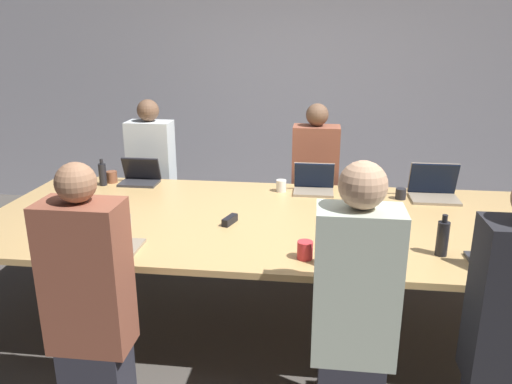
% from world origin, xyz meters
% --- Properties ---
extents(ground_plane, '(24.00, 24.00, 0.00)m').
position_xyz_m(ground_plane, '(0.00, 0.00, 0.00)').
color(ground_plane, '#4C4742').
extents(curtain_wall, '(12.00, 0.06, 2.80)m').
position_xyz_m(curtain_wall, '(0.00, 2.51, 1.40)').
color(curtain_wall, '#9999A3').
rests_on(curtain_wall, ground_plane).
extents(conference_table, '(4.07, 1.66, 0.77)m').
position_xyz_m(conference_table, '(0.00, 0.00, 0.73)').
color(conference_table, tan).
rests_on(conference_table, ground_plane).
extents(laptop_near_midright, '(0.32, 0.23, 0.24)m').
position_xyz_m(laptop_near_midright, '(0.43, -0.66, 0.84)').
color(laptop_near_midright, '#333338').
rests_on(laptop_near_midright, conference_table).
extents(person_near_midright, '(0.40, 0.24, 1.45)m').
position_xyz_m(person_near_midright, '(0.43, -1.02, 0.71)').
color(person_near_midright, '#2D2D38').
rests_on(person_near_midright, ground_plane).
extents(cup_near_midright, '(0.09, 0.09, 0.10)m').
position_xyz_m(cup_near_midright, '(0.18, -0.62, 0.83)').
color(cup_near_midright, red).
rests_on(cup_near_midright, conference_table).
extents(laptop_far_left, '(0.32, 0.22, 0.22)m').
position_xyz_m(laptop_far_left, '(-1.24, 0.69, 0.84)').
color(laptop_far_left, '#333338').
rests_on(laptop_far_left, conference_table).
extents(person_far_left, '(0.40, 0.24, 1.42)m').
position_xyz_m(person_far_left, '(-1.29, 1.11, 0.69)').
color(person_far_left, '#2D2D38').
rests_on(person_far_left, ground_plane).
extents(cup_far_left, '(0.09, 0.09, 0.10)m').
position_xyz_m(cup_far_left, '(-1.49, 0.68, 0.82)').
color(cup_far_left, brown).
rests_on(cup_far_left, conference_table).
extents(bottle_far_left, '(0.06, 0.06, 0.22)m').
position_xyz_m(bottle_far_left, '(-1.53, 0.60, 0.87)').
color(bottle_far_left, black).
rests_on(bottle_far_left, conference_table).
extents(laptop_near_left, '(0.34, 0.25, 0.26)m').
position_xyz_m(laptop_near_left, '(-0.95, -0.67, 0.85)').
color(laptop_near_left, gray).
rests_on(laptop_near_left, conference_table).
extents(person_near_left, '(0.40, 0.24, 1.42)m').
position_xyz_m(person_near_left, '(-0.88, -1.10, 0.68)').
color(person_near_left, '#2D2D38').
rests_on(person_near_left, ground_plane).
extents(laptop_near_right, '(0.32, 0.25, 0.24)m').
position_xyz_m(laptop_near_right, '(1.23, -0.60, 0.84)').
color(laptop_near_right, '#333338').
rests_on(laptop_near_right, conference_table).
extents(bottle_near_right, '(0.07, 0.07, 0.24)m').
position_xyz_m(bottle_near_right, '(0.94, -0.47, 0.88)').
color(bottle_near_right, black).
rests_on(bottle_near_right, conference_table).
extents(laptop_far_center, '(0.32, 0.23, 0.23)m').
position_xyz_m(laptop_far_center, '(0.20, 0.63, 0.84)').
color(laptop_far_center, gray).
rests_on(laptop_far_center, conference_table).
extents(person_far_center, '(0.40, 0.24, 1.42)m').
position_xyz_m(person_far_center, '(0.21, 1.07, 0.68)').
color(person_far_center, '#2D2D38').
rests_on(person_far_center, ground_plane).
extents(cup_far_center, '(0.08, 0.08, 0.09)m').
position_xyz_m(cup_far_center, '(-0.05, 0.61, 0.82)').
color(cup_far_center, white).
rests_on(cup_far_center, conference_table).
extents(laptop_far_right, '(0.36, 0.27, 0.27)m').
position_xyz_m(laptop_far_right, '(1.11, 0.58, 0.85)').
color(laptop_far_right, gray).
rests_on(laptop_far_right, conference_table).
extents(cup_far_right, '(0.08, 0.08, 0.08)m').
position_xyz_m(cup_far_right, '(0.86, 0.53, 0.82)').
color(cup_far_right, '#232328').
rests_on(cup_far_right, conference_table).
extents(stapler, '(0.09, 0.16, 0.05)m').
position_xyz_m(stapler, '(-0.33, -0.14, 0.80)').
color(stapler, black).
rests_on(stapler, conference_table).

